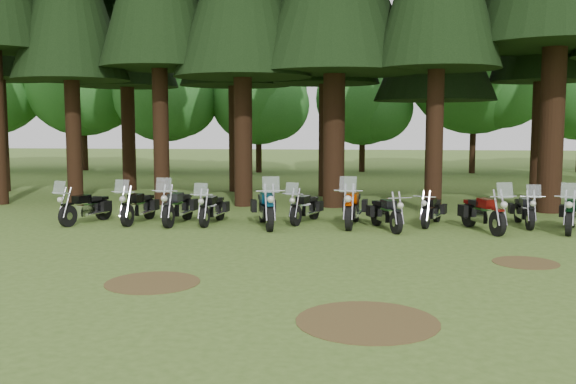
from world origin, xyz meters
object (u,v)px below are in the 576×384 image
object	(u,v)px
motorcycle_2	(178,207)
motorcycle_6	(353,208)
motorcycle_7	(386,214)
motorcycle_0	(86,208)
motorcycle_1	(139,207)
motorcycle_10	(524,211)
motorcycle_9	(483,214)
motorcycle_5	(305,208)
motorcycle_11	(571,214)
motorcycle_8	(432,211)
motorcycle_4	(266,209)
motorcycle_3	(212,209)

from	to	relation	value
motorcycle_2	motorcycle_6	bearing A→B (deg)	5.89
motorcycle_7	motorcycle_0	bearing A→B (deg)	159.42
motorcycle_0	motorcycle_6	size ratio (longest dim) A/B	0.86
motorcycle_1	motorcycle_10	xyz separation A→B (m)	(11.45, 0.50, -0.03)
motorcycle_7	motorcycle_9	world-z (taller)	motorcycle_9
motorcycle_5	motorcycle_11	distance (m)	7.53
motorcycle_8	motorcycle_1	bearing A→B (deg)	-157.08
motorcycle_4	motorcycle_11	distance (m)	8.55
motorcycle_9	motorcycle_0	bearing A→B (deg)	161.23
motorcycle_3	motorcycle_9	size ratio (longest dim) A/B	0.91
motorcycle_0	motorcycle_4	xyz separation A→B (m)	(5.49, -0.09, 0.07)
motorcycle_4	motorcycle_2	bearing A→B (deg)	159.41
motorcycle_3	motorcycle_6	world-z (taller)	motorcycle_6
motorcycle_3	motorcycle_2	bearing A→B (deg)	-168.60
motorcycle_3	motorcycle_10	world-z (taller)	same
motorcycle_0	motorcycle_11	bearing A→B (deg)	19.81
motorcycle_8	motorcycle_9	size ratio (longest dim) A/B	0.83
motorcycle_11	motorcycle_2	bearing A→B (deg)	-160.35
motorcycle_7	motorcycle_8	distance (m)	1.66
motorcycle_1	motorcycle_6	world-z (taller)	motorcycle_6
motorcycle_5	motorcycle_6	size ratio (longest dim) A/B	0.82
motorcycle_1	motorcycle_0	bearing A→B (deg)	-163.76
motorcycle_0	motorcycle_8	world-z (taller)	motorcycle_0
motorcycle_3	motorcycle_8	size ratio (longest dim) A/B	1.10
motorcycle_2	motorcycle_6	distance (m)	5.21
motorcycle_6	motorcycle_2	bearing A→B (deg)	-172.37
motorcycle_4	motorcycle_8	distance (m)	4.90
motorcycle_10	motorcycle_3	bearing A→B (deg)	-175.63
motorcycle_4	motorcycle_7	xyz separation A→B (m)	(3.45, -0.15, -0.08)
motorcycle_2	motorcycle_6	xyz separation A→B (m)	(5.21, 0.10, 0.03)
motorcycle_7	motorcycle_10	bearing A→B (deg)	-5.09
motorcycle_1	motorcycle_7	bearing A→B (deg)	2.45
motorcycle_0	motorcycle_9	bearing A→B (deg)	18.77
motorcycle_0	motorcycle_6	distance (m)	8.00
motorcycle_4	motorcycle_5	bearing A→B (deg)	25.63
motorcycle_6	motorcycle_8	bearing A→B (deg)	15.70
motorcycle_7	motorcycle_10	size ratio (longest dim) A/B	0.98
motorcycle_1	motorcycle_2	size ratio (longest dim) A/B	0.95
motorcycle_8	motorcycle_9	world-z (taller)	motorcycle_9
motorcycle_8	motorcycle_11	size ratio (longest dim) A/B	0.85
motorcycle_3	motorcycle_7	xyz separation A→B (m)	(5.13, -0.52, -0.00)
motorcycle_10	motorcycle_6	bearing A→B (deg)	-173.23
motorcycle_7	motorcycle_3	bearing A→B (deg)	155.10
motorcycle_1	motorcycle_7	world-z (taller)	motorcycle_1
motorcycle_2	motorcycle_7	distance (m)	6.17
motorcycle_2	motorcycle_8	world-z (taller)	motorcycle_2
motorcycle_0	motorcycle_11	xyz separation A→B (m)	(14.04, -0.07, 0.03)
motorcycle_4	motorcycle_8	bearing A→B (deg)	-5.55
motorcycle_2	motorcycle_10	size ratio (longest dim) A/B	1.13
motorcycle_1	motorcycle_7	distance (m)	7.41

